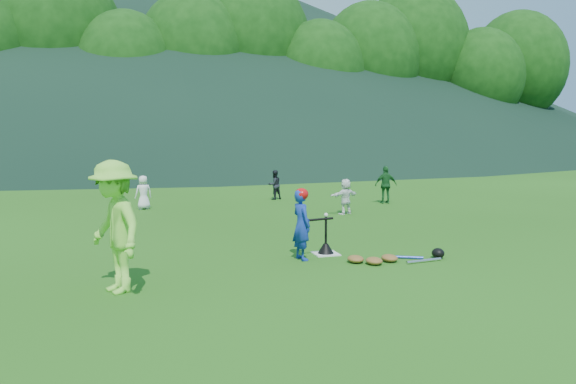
% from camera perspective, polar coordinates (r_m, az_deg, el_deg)
% --- Properties ---
extents(ground, '(120.00, 120.00, 0.00)m').
position_cam_1_polar(ground, '(10.50, 3.85, -6.32)').
color(ground, '#215313').
rests_on(ground, ground).
extents(home_plate, '(0.45, 0.45, 0.02)m').
position_cam_1_polar(home_plate, '(10.50, 3.85, -6.27)').
color(home_plate, silver).
rests_on(home_plate, ground).
extents(baseball, '(0.08, 0.08, 0.08)m').
position_cam_1_polar(baseball, '(10.37, 3.88, -2.34)').
color(baseball, white).
rests_on(baseball, batting_tee).
extents(batter_child, '(0.39, 0.51, 1.25)m').
position_cam_1_polar(batter_child, '(9.94, 1.38, -3.35)').
color(batter_child, '#16329C').
rests_on(batter_child, ground).
extents(adult_coach, '(1.13, 1.39, 1.88)m').
position_cam_1_polar(adult_coach, '(8.27, -17.20, -3.39)').
color(adult_coach, '#85E242').
rests_on(adult_coach, ground).
extents(fielder_a, '(0.55, 0.43, 0.99)m').
position_cam_1_polar(fielder_a, '(16.84, -14.48, -0.04)').
color(fielder_a, white).
rests_on(fielder_a, ground).
extents(fielder_b, '(0.57, 0.51, 0.98)m').
position_cam_1_polar(fielder_b, '(18.65, -1.38, 0.73)').
color(fielder_b, black).
rests_on(fielder_b, ground).
extents(fielder_c, '(0.73, 0.40, 1.18)m').
position_cam_1_polar(fielder_c, '(17.90, 9.91, 0.73)').
color(fielder_c, '#1A5826').
rests_on(fielder_c, ground).
extents(fielder_d, '(0.95, 0.56, 0.98)m').
position_cam_1_polar(fielder_d, '(15.44, 5.87, -0.45)').
color(fielder_d, white).
rests_on(fielder_d, ground).
extents(batting_tee, '(0.30, 0.30, 0.68)m').
position_cam_1_polar(batting_tee, '(10.48, 3.86, -5.63)').
color(batting_tee, black).
rests_on(batting_tee, home_plate).
extents(batter_gear, '(0.73, 0.26, 0.61)m').
position_cam_1_polar(batter_gear, '(9.88, 1.52, -0.43)').
color(batter_gear, red).
rests_on(batter_gear, ground).
extents(equipment_pile, '(1.80, 0.60, 0.19)m').
position_cam_1_polar(equipment_pile, '(10.04, 10.32, -6.61)').
color(equipment_pile, olive).
rests_on(equipment_pile, ground).
extents(outfield_fence, '(70.07, 0.08, 1.33)m').
position_cam_1_polar(outfield_fence, '(37.82, -10.92, 3.74)').
color(outfield_fence, gray).
rests_on(outfield_fence, ground).
extents(tree_line, '(70.04, 11.40, 14.82)m').
position_cam_1_polar(tree_line, '(44.01, -11.60, 13.87)').
color(tree_line, '#382314').
rests_on(tree_line, ground).
extents(distant_hills, '(155.00, 140.00, 32.00)m').
position_cam_1_polar(distant_hills, '(92.40, -19.24, 13.82)').
color(distant_hills, black).
rests_on(distant_hills, ground).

